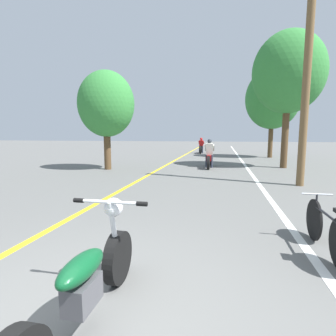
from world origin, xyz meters
name	(u,v)px	position (x,y,z in m)	size (l,w,h in m)	color
ground_plane	(67,333)	(0.00, 0.00, 0.00)	(120.00, 120.00, 0.00)	#60605E
lane_stripe_center	(166,165)	(-1.70, 12.06, 0.00)	(0.14, 48.00, 0.01)	yellow
lane_stripe_edge	(246,167)	(2.50, 12.06, 0.00)	(0.14, 48.00, 0.01)	white
utility_pole	(307,68)	(3.78, 7.34, 3.70)	(1.10, 0.24, 7.21)	brown
roadside_tree_right_near	(289,73)	(4.29, 12.12, 4.60)	(3.39, 3.05, 6.57)	#513A23
roadside_tree_right_far	(273,99)	(4.65, 18.18, 4.17)	(3.72, 3.35, 6.32)	#513A23
roadside_tree_left	(106,104)	(-4.10, 9.83, 3.05)	(2.65, 2.39, 4.60)	#513A23
motorcycle_foreground	(86,283)	(0.13, 0.11, 0.41)	(0.80, 2.12, 1.01)	black
motorcycle_rider_lead	(209,157)	(0.63, 11.50, 0.54)	(0.50, 2.16, 1.44)	black
motorcycle_rider_far	(201,147)	(-0.56, 21.49, 0.53)	(0.50, 2.20, 1.38)	black
bicycle_parked	(326,229)	(2.71, 2.11, 0.35)	(0.44, 1.62, 0.76)	black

